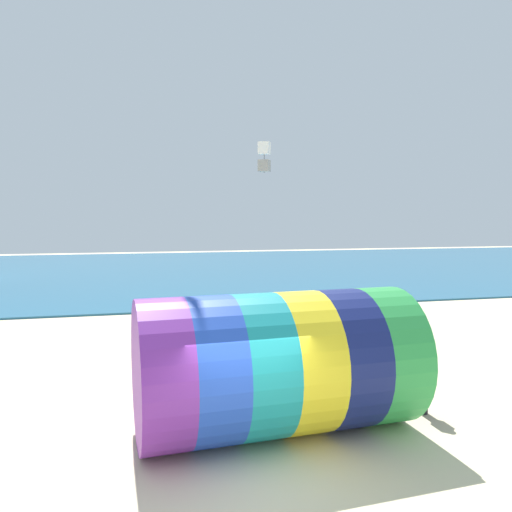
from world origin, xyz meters
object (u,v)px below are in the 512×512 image
(giant_inflatable_tube, at_px, (277,363))
(kite_white_box, at_px, (264,157))
(bystander_near_water, at_px, (270,320))
(kite_handler, at_px, (424,381))

(giant_inflatable_tube, bearing_deg, kite_white_box, 76.99)
(giant_inflatable_tube, bearing_deg, bystander_near_water, 76.22)
(giant_inflatable_tube, xyz_separation_m, kite_white_box, (3.50, 15.14, 6.37))
(giant_inflatable_tube, height_order, bystander_near_water, giant_inflatable_tube)
(giant_inflatable_tube, distance_m, kite_white_box, 16.80)
(kite_white_box, bearing_deg, giant_inflatable_tube, -103.01)
(giant_inflatable_tube, distance_m, bystander_near_water, 8.35)
(kite_handler, bearing_deg, giant_inflatable_tube, -176.86)
(kite_white_box, bearing_deg, bystander_near_water, -102.13)
(giant_inflatable_tube, xyz_separation_m, kite_handler, (3.80, 0.21, -0.78))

